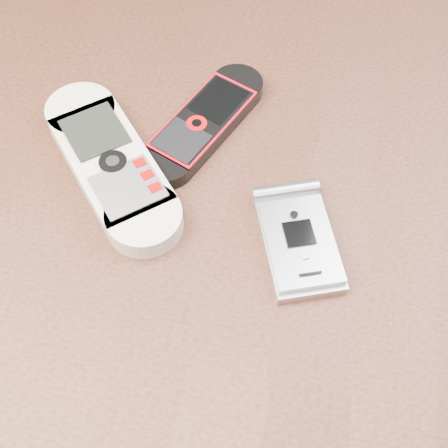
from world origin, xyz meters
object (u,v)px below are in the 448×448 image
table (218,293)px  nokia_black_red (203,123)px  nokia_white (111,163)px  motorola_razr (299,241)px

table → nokia_black_red: bearing=107.3°
nokia_white → motorola_razr: nokia_white is taller
nokia_white → motorola_razr: bearing=-55.5°
table → nokia_white: nokia_white is taller
nokia_white → nokia_black_red: size_ratio=1.22×
nokia_black_red → table: bearing=-48.8°
nokia_black_red → motorola_razr: bearing=-23.7°
motorola_razr → nokia_black_red: bearing=112.3°
nokia_white → table: bearing=-63.2°
nokia_white → nokia_black_red: (0.06, 0.06, -0.00)m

